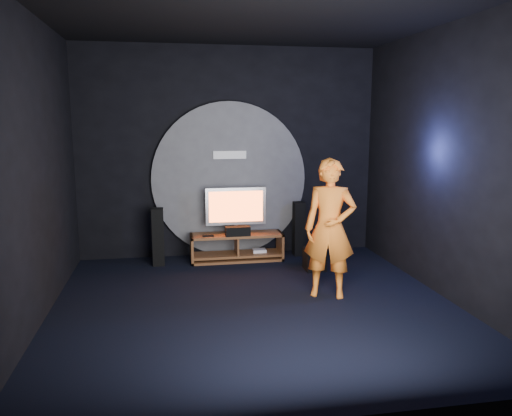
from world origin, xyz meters
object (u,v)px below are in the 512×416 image
(tower_speaker_left, at_px, (158,237))
(player, at_px, (330,228))
(subwoofer, at_px, (315,259))
(media_console, at_px, (237,249))
(tv, at_px, (236,208))
(tower_speaker_right, at_px, (299,229))

(tower_speaker_left, relative_size, player, 0.51)
(subwoofer, relative_size, player, 0.19)
(media_console, relative_size, tv, 1.52)
(tower_speaker_right, xyz_separation_m, subwoofer, (0.02, -0.88, -0.29))
(media_console, height_order, tower_speaker_left, tower_speaker_left)
(media_console, bearing_deg, player, -63.03)
(tower_speaker_right, distance_m, player, 2.07)
(tower_speaker_right, xyz_separation_m, player, (-0.13, -2.02, 0.45))
(tower_speaker_left, distance_m, player, 2.92)
(tower_speaker_left, height_order, tower_speaker_right, same)
(tower_speaker_right, bearing_deg, subwoofer, -88.55)
(media_console, distance_m, tv, 0.67)
(tv, height_order, tower_speaker_right, tv)
(tv, xyz_separation_m, subwoofer, (1.12, -0.81, -0.69))
(tower_speaker_left, xyz_separation_m, player, (2.23, -1.83, 0.45))
(media_console, relative_size, tower_speaker_left, 1.64)
(media_console, xyz_separation_m, subwoofer, (1.11, -0.74, -0.02))
(tower_speaker_right, bearing_deg, media_console, -172.70)
(tower_speaker_left, distance_m, subwoofer, 2.50)
(tower_speaker_right, height_order, subwoofer, tower_speaker_right)
(media_console, xyz_separation_m, player, (0.96, -1.88, 0.71))
(tower_speaker_right, height_order, player, player)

